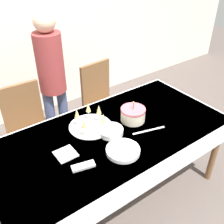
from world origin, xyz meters
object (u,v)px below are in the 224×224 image
at_px(plate_stack_main, 123,151).
at_px(person_standing, 52,74).
at_px(birthday_cake, 133,114).
at_px(plate_stack_dessert, 111,131).
at_px(dining_chair_far_right, 102,100).
at_px(champagne_tray, 91,120).
at_px(dining_chair_far_left, 29,127).

relative_size(plate_stack_main, person_standing, 0.16).
bearing_deg(birthday_cake, plate_stack_dessert, -171.60).
bearing_deg(person_standing, dining_chair_far_right, -15.63).
xyz_separation_m(plate_stack_main, person_standing, (-0.00, 1.21, 0.18)).
bearing_deg(plate_stack_main, dining_chair_far_right, 64.00).
distance_m(dining_chair_far_right, champagne_tray, 0.89).
distance_m(dining_chair_far_left, champagne_tray, 0.79).
xyz_separation_m(dining_chair_far_left, birthday_cake, (0.72, -0.78, 0.29)).
bearing_deg(champagne_tray, birthday_cake, -20.93).
distance_m(dining_chair_far_left, plate_stack_main, 1.16).
bearing_deg(plate_stack_dessert, person_standing, 93.64).
height_order(plate_stack_main, plate_stack_dessert, plate_stack_dessert).
xyz_separation_m(dining_chair_far_right, plate_stack_dessert, (-0.46, -0.82, 0.26)).
bearing_deg(champagne_tray, plate_stack_main, -86.60).
bearing_deg(plate_stack_dessert, dining_chair_far_left, 118.39).
bearing_deg(dining_chair_far_left, champagne_tray, -60.96).
bearing_deg(dining_chair_far_right, champagne_tray, -130.26).
height_order(dining_chair_far_right, birthday_cake, dining_chair_far_right).
bearing_deg(champagne_tray, dining_chair_far_left, 119.04).
xyz_separation_m(dining_chair_far_left, dining_chair_far_right, (0.90, -0.00, 0.00)).
distance_m(dining_chair_far_left, birthday_cake, 1.10).
bearing_deg(plate_stack_dessert, dining_chair_far_right, 60.82).
relative_size(plate_stack_dessert, person_standing, 0.13).
height_order(champagne_tray, plate_stack_dessert, champagne_tray).
xyz_separation_m(dining_chair_far_left, person_standing, (0.38, 0.15, 0.43)).
relative_size(birthday_cake, champagne_tray, 0.58).
distance_m(plate_stack_dessert, person_standing, 0.98).
relative_size(dining_chair_far_left, person_standing, 0.61).
height_order(plate_stack_dessert, person_standing, person_standing).
bearing_deg(dining_chair_far_right, person_standing, 164.37).
height_order(birthday_cake, plate_stack_main, birthday_cake).
height_order(dining_chair_far_right, person_standing, person_standing).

